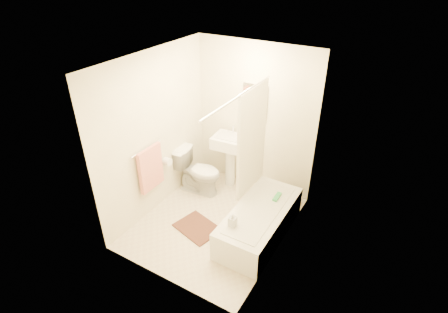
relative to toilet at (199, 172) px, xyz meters
The scene contains 17 objects.
floor 0.93m from the toilet, 40.01° to the right, with size 2.40×2.40×0.00m, color beige.
ceiling 2.20m from the toilet, 40.01° to the right, with size 2.40×2.40×0.00m, color white.
wall_back 1.24m from the toilet, 44.97° to the left, with size 2.00×0.02×2.40m, color beige.
wall_left 1.05m from the toilet, 122.37° to the right, with size 0.02×2.40×2.40m, color beige.
wall_right 1.93m from the toilet, 18.34° to the right, with size 0.02×2.40×2.40m, color beige.
mirror 1.45m from the toilet, 44.08° to the left, with size 0.40×0.03×0.55m, color white.
curtain_rod 1.94m from the toilet, 25.18° to the right, with size 0.03×0.03×1.70m, color silver.
shower_curtain 1.28m from the toilet, ahead, with size 0.04×0.80×1.55m, color silver.
towel_bar 1.13m from the toilet, 111.06° to the right, with size 0.02×0.02×0.60m, color silver.
towel 0.94m from the toilet, 109.17° to the right, with size 0.06×0.45×0.66m, color #CC7266.
toilet_paper 0.61m from the toilet, 122.95° to the right, with size 0.12×0.12×0.11m, color white.
toilet is the anchor object (origin of this frame).
sink 0.55m from the toilet, 48.74° to the left, with size 0.52×0.41×1.01m, color white, non-canonical shape.
bathtub 1.40m from the toilet, 18.85° to the right, with size 0.67×1.53×0.43m, color silver, non-canonical shape.
bath_mat 1.01m from the toilet, 58.00° to the right, with size 0.62×0.46×0.02m, color #50251E.
soap_bottle 1.49m from the toilet, 38.91° to the right, with size 0.09×0.09×0.21m, color silver.
scrub_brush 1.42m from the toilet, ahead, with size 0.06×0.21×0.04m, color #3BB159.
Camera 1 is at (2.12, -3.36, 3.48)m, focal length 28.00 mm.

